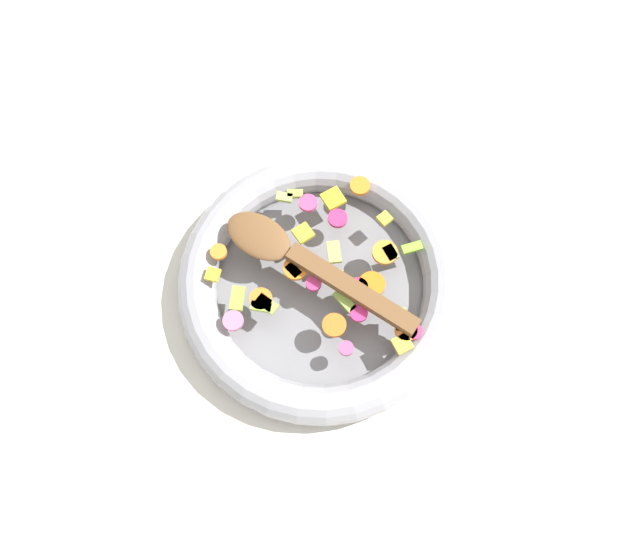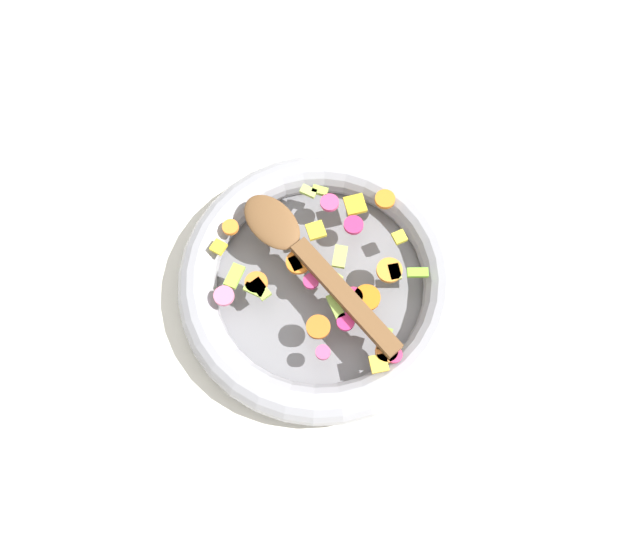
{
  "view_description": "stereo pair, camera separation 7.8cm",
  "coord_description": "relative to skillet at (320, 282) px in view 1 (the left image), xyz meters",
  "views": [
    {
      "loc": [
        -0.14,
        0.24,
        0.78
      ],
      "look_at": [
        0.0,
        0.0,
        0.05
      ],
      "focal_mm": 35.0,
      "sensor_mm": 36.0,
      "label": 1
    },
    {
      "loc": [
        -0.2,
        0.19,
        0.78
      ],
      "look_at": [
        0.0,
        0.0,
        0.05
      ],
      "focal_mm": 35.0,
      "sensor_mm": 36.0,
      "label": 2
    }
  ],
  "objects": [
    {
      "name": "chopped_vegetables",
      "position": [
        -0.01,
        -0.01,
        0.03
      ],
      "size": [
        0.29,
        0.28,
        0.01
      ],
      "color": "orange",
      "rests_on": "skillet"
    },
    {
      "name": "skillet",
      "position": [
        0.0,
        0.0,
        0.0
      ],
      "size": [
        0.37,
        0.37,
        0.05
      ],
      "color": "slate",
      "rests_on": "ground_plane"
    },
    {
      "name": "ground_plane",
      "position": [
        0.0,
        0.0,
        -0.02
      ],
      "size": [
        4.0,
        4.0,
        0.0
      ],
      "primitive_type": "plane",
      "color": "silver"
    },
    {
      "name": "wooden_spoon",
      "position": [
        0.03,
        -0.0,
        0.04
      ],
      "size": [
        0.27,
        0.06,
        0.01
      ],
      "color": "brown",
      "rests_on": "chopped_vegetables"
    }
  ]
}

